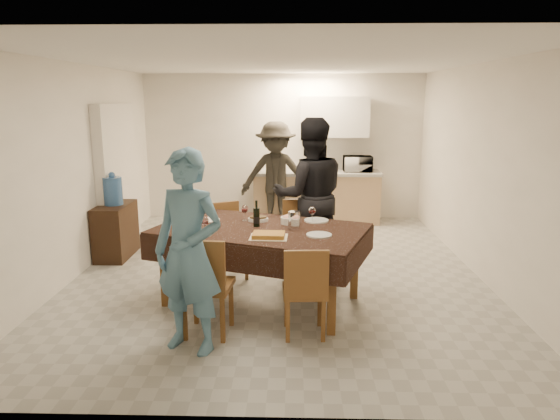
{
  "coord_description": "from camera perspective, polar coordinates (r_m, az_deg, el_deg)",
  "views": [
    {
      "loc": [
        0.19,
        -6.07,
        2.18
      ],
      "look_at": [
        0.03,
        -0.3,
        0.88
      ],
      "focal_mm": 32.0,
      "sensor_mm": 36.0,
      "label": 1
    }
  ],
  "objects": [
    {
      "name": "chair_near_left",
      "position": [
        4.61,
        -8.49,
        -7.59
      ],
      "size": [
        0.48,
        0.48,
        0.52
      ],
      "rotation": [
        0.0,
        0.0,
        -0.1
      ],
      "color": "brown",
      "rests_on": "floor"
    },
    {
      "name": "wine_glass_b",
      "position": [
        5.5,
        3.7,
        -0.5
      ],
      "size": [
        0.08,
        0.08,
        0.18
      ],
      "primitive_type": null,
      "color": "white",
      "rests_on": "dining_table"
    },
    {
      "name": "chair_far_right",
      "position": [
        5.98,
        2.55,
        -2.78
      ],
      "size": [
        0.48,
        0.49,
        0.52
      ],
      "rotation": [
        0.0,
        0.0,
        3.26
      ],
      "color": "brown",
      "rests_on": "floor"
    },
    {
      "name": "wine_glass_a",
      "position": [
        5.09,
        -8.58,
        -1.7
      ],
      "size": [
        0.08,
        0.08,
        0.18
      ],
      "primitive_type": null,
      "color": "white",
      "rests_on": "dining_table"
    },
    {
      "name": "plate_near_left",
      "position": [
        5.07,
        -9.2,
        -2.73
      ],
      "size": [
        0.26,
        0.26,
        0.02
      ],
      "primitive_type": "cylinder",
      "color": "white",
      "rests_on": "dining_table"
    },
    {
      "name": "wine_glass_c",
      "position": [
        5.57,
        -4.05,
        -0.32
      ],
      "size": [
        0.08,
        0.08,
        0.18
      ],
      "primitive_type": null,
      "color": "white",
      "rests_on": "dining_table"
    },
    {
      "name": "plate_far_left",
      "position": [
        5.64,
        -8.09,
        -1.12
      ],
      "size": [
        0.24,
        0.24,
        0.01
      ],
      "primitive_type": "cylinder",
      "color": "white",
      "rests_on": "dining_table"
    },
    {
      "name": "dining_table",
      "position": [
        5.29,
        -2.19,
        -2.42
      ],
      "size": [
        2.44,
        1.9,
        0.84
      ],
      "rotation": [
        0.0,
        0.0,
        -0.34
      ],
      "color": "black",
      "rests_on": "floor"
    },
    {
      "name": "water_pitcher",
      "position": [
        5.2,
        1.61,
        -1.18
      ],
      "size": [
        0.12,
        0.12,
        0.19
      ],
      "primitive_type": "cylinder",
      "color": "white",
      "rests_on": "dining_table"
    },
    {
      "name": "savoury_tart",
      "position": [
        4.91,
        -1.31,
        -2.89
      ],
      "size": [
        0.38,
        0.29,
        0.05
      ],
      "primitive_type": "cube",
      "rotation": [
        0.0,
        0.0,
        -0.04
      ],
      "color": "#B17934",
      "rests_on": "dining_table"
    },
    {
      "name": "person_near",
      "position": [
        4.34,
        -10.39,
        -4.77
      ],
      "size": [
        0.76,
        0.63,
        1.78
      ],
      "primitive_type": "imported",
      "rotation": [
        0.0,
        0.0,
        -0.37
      ],
      "color": "teal",
      "rests_on": "floor"
    },
    {
      "name": "wall_right",
      "position": [
        6.56,
        22.23,
        4.06
      ],
      "size": [
        0.02,
        6.0,
        2.6
      ],
      "primitive_type": "cube",
      "color": "white",
      "rests_on": "floor"
    },
    {
      "name": "plate_near_right",
      "position": [
        4.99,
        4.49,
        -2.85
      ],
      "size": [
        0.26,
        0.26,
        0.01
      ],
      "primitive_type": "cylinder",
      "color": "white",
      "rests_on": "dining_table"
    },
    {
      "name": "microwave",
      "position": [
        8.9,
        8.88,
        5.24
      ],
      "size": [
        0.49,
        0.33,
        0.27
      ],
      "primitive_type": "imported",
      "rotation": [
        0.0,
        0.0,
        3.14
      ],
      "color": "silver",
      "rests_on": "kitchen_worktop"
    },
    {
      "name": "kitchen_base_cabinet",
      "position": [
        8.94,
        4.16,
        1.38
      ],
      "size": [
        2.2,
        0.6,
        0.86
      ],
      "primitive_type": "cube",
      "color": "tan",
      "rests_on": "floor"
    },
    {
      "name": "wall_front",
      "position": [
        3.2,
        -1.9,
        -3.22
      ],
      "size": [
        5.0,
        0.02,
        2.6
      ],
      "primitive_type": "cube",
      "color": "white",
      "rests_on": "floor"
    },
    {
      "name": "wall_left",
      "position": [
        6.7,
        -22.19,
        4.23
      ],
      "size": [
        0.02,
        6.0,
        2.6
      ],
      "primitive_type": "cube",
      "color": "white",
      "rests_on": "floor"
    },
    {
      "name": "kitchen_worktop",
      "position": [
        8.86,
        4.21,
        4.27
      ],
      "size": [
        2.24,
        0.64,
        0.05
      ],
      "primitive_type": "cube",
      "color": "#9D9C98",
      "rests_on": "kitchen_base_cabinet"
    },
    {
      "name": "wall_back",
      "position": [
        9.12,
        0.36,
        7.17
      ],
      "size": [
        5.0,
        0.02,
        2.6
      ],
      "primitive_type": "cube",
      "color": "white",
      "rests_on": "floor"
    },
    {
      "name": "upper_cabinet",
      "position": [
        8.93,
        6.23,
        10.52
      ],
      "size": [
        1.2,
        0.34,
        0.7
      ],
      "primitive_type": "cube",
      "color": "silver",
      "rests_on": "wall_back"
    },
    {
      "name": "stub_partition",
      "position": [
        7.81,
        -18.02,
        3.77
      ],
      "size": [
        0.15,
        1.4,
        2.1
      ],
      "primitive_type": "cube",
      "color": "silver",
      "rests_on": "floor"
    },
    {
      "name": "plate_far_right",
      "position": [
        5.57,
        4.18,
        -1.19
      ],
      "size": [
        0.27,
        0.27,
        0.02
      ],
      "primitive_type": "cylinder",
      "color": "white",
      "rests_on": "dining_table"
    },
    {
      "name": "console",
      "position": [
        7.31,
        -18.25,
        -2.26
      ],
      "size": [
        0.4,
        0.8,
        0.74
      ],
      "primitive_type": "cube",
      "color": "black",
      "rests_on": "floor"
    },
    {
      "name": "mushroom_dish",
      "position": [
        5.55,
        -2.52,
        -1.1
      ],
      "size": [
        0.2,
        0.2,
        0.04
      ],
      "primitive_type": "cylinder",
      "color": "white",
      "rests_on": "dining_table"
    },
    {
      "name": "chair_near_right",
      "position": [
        4.57,
        2.85,
        -8.36
      ],
      "size": [
        0.42,
        0.42,
        0.47
      ],
      "rotation": [
        0.0,
        0.0,
        0.06
      ],
      "color": "brown",
      "rests_on": "floor"
    },
    {
      "name": "chair_far_left",
      "position": [
        6.04,
        -6.03,
        -2.91
      ],
      "size": [
        0.56,
        0.58,
        0.5
      ],
      "rotation": [
        0.0,
        0.0,
        3.6
      ],
      "color": "brown",
      "rests_on": "floor"
    },
    {
      "name": "ceiling",
      "position": [
        6.09,
        -0.24,
        16.67
      ],
      "size": [
        5.0,
        6.0,
        0.02
      ],
      "primitive_type": "cube",
      "color": "white",
      "rests_on": "wall_back"
    },
    {
      "name": "person_kitchen",
      "position": [
        8.41,
        -0.49,
        3.95
      ],
      "size": [
        1.16,
        0.67,
        1.8
      ],
      "primitive_type": "imported",
      "color": "black",
      "rests_on": "floor"
    },
    {
      "name": "person_far",
      "position": [
        6.27,
        3.44,
        1.6
      ],
      "size": [
        1.03,
        0.84,
        1.95
      ],
      "primitive_type": "imported",
      "rotation": [
        0.0,
        0.0,
        3.26
      ],
      "color": "black",
      "rests_on": "floor"
    },
    {
      "name": "wine_bottle",
      "position": [
        5.3,
        -2.71,
        -0.39
      ],
      "size": [
        0.07,
        0.07,
        0.28
      ],
      "primitive_type": null,
      "color": "black",
      "rests_on": "dining_table"
    },
    {
      "name": "floor",
      "position": [
        6.45,
        -0.22,
        -7.02
      ],
      "size": [
        5.0,
        6.0,
        0.02
      ],
      "primitive_type": "cube",
      "color": "#A8A8A3",
      "rests_on": "ground"
    },
    {
      "name": "salad_bowl",
      "position": [
        5.44,
        1.08,
        -1.18
      ],
      "size": [
        0.19,
        0.19,
        0.07
      ],
      "primitive_type": "cylinder",
      "color": "white",
      "rests_on": "dining_table"
    },
    {
      "name": "water_jug",
      "position": [
        7.19,
        -18.56,
        2.07
      ],
      "size": [
        0.25,
        0.25,
        0.38
      ],
      "primitive_type": "cylinder",
      "color": "#3A69AD",
      "rests_on": "console"
    }
  ]
}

